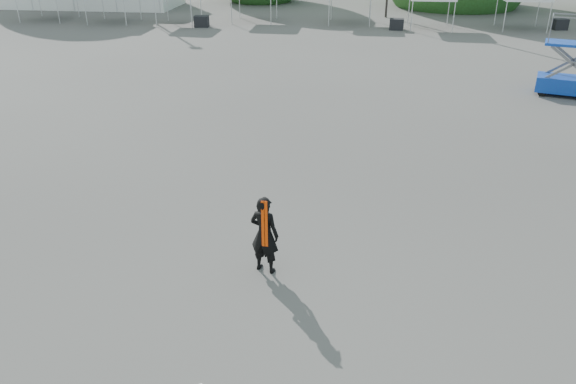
# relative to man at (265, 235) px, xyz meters

# --- Properties ---
(ground) EXTENTS (120.00, 120.00, 0.00)m
(ground) POSITION_rel_man_xyz_m (0.53, 3.03, -0.86)
(ground) COLOR #474442
(ground) RESTS_ON ground
(man) EXTENTS (0.72, 0.58, 1.72)m
(man) POSITION_rel_man_xyz_m (0.00, 0.00, 0.00)
(man) COLOR black
(man) RESTS_ON ground
(scissor_lift) EXTENTS (2.76, 1.92, 3.23)m
(scissor_lift) POSITION_rel_man_xyz_m (10.47, 14.57, 0.77)
(scissor_lift) COLOR #0C1BA0
(scissor_lift) RESTS_ON ground
(crate_west) EXTENTS (1.04, 0.84, 0.75)m
(crate_west) POSITION_rel_man_xyz_m (-9.25, 29.09, -0.49)
(crate_west) COLOR black
(crate_west) RESTS_ON ground
(crate_mid) EXTENTS (0.95, 0.75, 0.72)m
(crate_mid) POSITION_rel_man_xyz_m (4.07, 29.69, -0.50)
(crate_mid) COLOR black
(crate_mid) RESTS_ON ground
(crate_east) EXTENTS (1.04, 0.88, 0.71)m
(crate_east) POSITION_rel_man_xyz_m (15.00, 31.11, -0.51)
(crate_east) COLOR black
(crate_east) RESTS_ON ground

